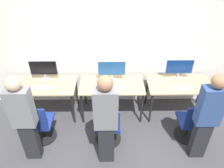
# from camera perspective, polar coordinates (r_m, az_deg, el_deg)

# --- Properties ---
(ground_plane) EXTENTS (20.00, 20.00, 0.00)m
(ground_plane) POSITION_cam_1_polar(r_m,az_deg,el_deg) (4.55, 0.02, -10.26)
(ground_plane) COLOR #3D3D42
(wall_back) EXTENTS (12.00, 0.05, 2.80)m
(wall_back) POSITION_cam_1_polar(r_m,az_deg,el_deg) (4.41, -0.12, 10.47)
(wall_back) COLOR silver
(wall_back) RESTS_ON ground_plane
(desk_left) EXTENTS (1.27, 0.68, 0.74)m
(desk_left) POSITION_cam_1_polar(r_m,az_deg,el_deg) (4.57, -17.30, -0.98)
(desk_left) COLOR tan
(desk_left) RESTS_ON ground_plane
(monitor_left) EXTENTS (0.55, 0.16, 0.43)m
(monitor_left) POSITION_cam_1_polar(r_m,az_deg,el_deg) (4.55, -17.44, 3.77)
(monitor_left) COLOR #B2B2B7
(monitor_left) RESTS_ON desk_left
(keyboard_left) EXTENTS (0.42, 0.13, 0.02)m
(keyboard_left) POSITION_cam_1_polar(r_m,az_deg,el_deg) (4.43, -17.83, -0.93)
(keyboard_left) COLOR silver
(keyboard_left) RESTS_ON desk_left
(mouse_left) EXTENTS (0.06, 0.09, 0.03)m
(mouse_left) POSITION_cam_1_polar(r_m,az_deg,el_deg) (4.33, -14.13, -0.97)
(mouse_left) COLOR silver
(mouse_left) RESTS_ON desk_left
(office_chair_left) EXTENTS (0.48, 0.48, 0.87)m
(office_chair_left) POSITION_cam_1_polar(r_m,az_deg,el_deg) (4.22, -18.26, -10.30)
(office_chair_left) COLOR black
(office_chair_left) RESTS_ON ground_plane
(person_left) EXTENTS (0.36, 0.22, 1.65)m
(person_left) POSITION_cam_1_polar(r_m,az_deg,el_deg) (3.63, -22.06, -8.18)
(person_left) COLOR #232328
(person_left) RESTS_ON ground_plane
(desk_center) EXTENTS (1.27, 0.68, 0.74)m
(desk_center) POSITION_cam_1_polar(r_m,az_deg,el_deg) (4.37, -0.04, -0.89)
(desk_center) COLOR tan
(desk_center) RESTS_ON ground_plane
(monitor_center) EXTENTS (0.55, 0.16, 0.43)m
(monitor_center) POSITION_cam_1_polar(r_m,az_deg,el_deg) (4.32, -0.06, 3.85)
(monitor_center) COLOR #B2B2B7
(monitor_center) RESTS_ON desk_center
(keyboard_center) EXTENTS (0.42, 0.13, 0.02)m
(keyboard_center) POSITION_cam_1_polar(r_m,az_deg,el_deg) (4.21, -0.01, -1.05)
(keyboard_center) COLOR silver
(keyboard_center) RESTS_ON desk_center
(mouse_center) EXTENTS (0.06, 0.09, 0.03)m
(mouse_center) POSITION_cam_1_polar(r_m,az_deg,el_deg) (4.24, 3.72, -0.74)
(mouse_center) COLOR silver
(mouse_center) RESTS_ON desk_center
(office_chair_center) EXTENTS (0.48, 0.48, 0.87)m
(office_chair_center) POSITION_cam_1_polar(r_m,az_deg,el_deg) (3.97, -1.06, -11.45)
(office_chair_center) COLOR black
(office_chair_center) RESTS_ON ground_plane
(person_center) EXTENTS (0.36, 0.22, 1.70)m
(person_center) POSITION_cam_1_polar(r_m,az_deg,el_deg) (3.30, -1.60, -9.14)
(person_center) COLOR #232328
(person_center) RESTS_ON ground_plane
(desk_right) EXTENTS (1.27, 0.68, 0.74)m
(desk_right) POSITION_cam_1_polar(r_m,az_deg,el_deg) (4.59, 17.13, -0.72)
(desk_right) COLOR tan
(desk_right) RESTS_ON ground_plane
(monitor_right) EXTENTS (0.55, 0.16, 0.43)m
(monitor_right) POSITION_cam_1_polar(r_m,az_deg,el_deg) (4.58, 17.18, 4.07)
(monitor_right) COLOR #B2B2B7
(monitor_right) RESTS_ON desk_right
(keyboard_right) EXTENTS (0.42, 0.13, 0.02)m
(keyboard_right) POSITION_cam_1_polar(r_m,az_deg,el_deg) (4.42, 17.84, -1.01)
(keyboard_right) COLOR silver
(keyboard_right) RESTS_ON desk_right
(mouse_right) EXTENTS (0.06, 0.09, 0.03)m
(mouse_right) POSITION_cam_1_polar(r_m,az_deg,el_deg) (4.52, 21.29, -0.82)
(mouse_right) COLOR silver
(mouse_right) RESTS_ON desk_right
(office_chair_right) EXTENTS (0.48, 0.48, 0.87)m
(office_chair_right) POSITION_cam_1_polar(r_m,az_deg,el_deg) (4.28, 19.84, -9.93)
(office_chair_right) COLOR black
(office_chair_right) RESTS_ON ground_plane
(person_right) EXTENTS (0.36, 0.22, 1.66)m
(person_right) POSITION_cam_1_polar(r_m,az_deg,el_deg) (3.68, 23.64, -7.64)
(person_right) COLOR #232328
(person_right) RESTS_ON ground_plane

